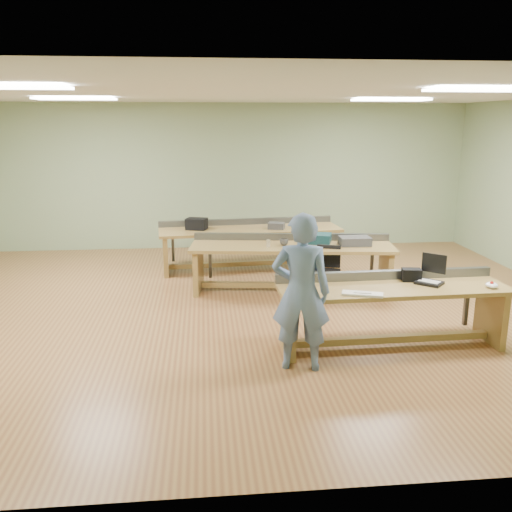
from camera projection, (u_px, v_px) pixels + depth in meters
name	position (u px, v px, depth m)	size (l,w,h in m)	color
floor	(246.00, 309.00, 7.83)	(10.00, 10.00, 0.00)	olive
ceiling	(245.00, 92.00, 7.10)	(10.00, 10.00, 0.00)	silver
wall_back	(230.00, 177.00, 11.32)	(10.00, 0.04, 3.00)	#8AA37C
wall_front	(292.00, 297.00, 3.60)	(10.00, 0.04, 3.00)	#8AA37C
fluor_panels	(245.00, 95.00, 7.10)	(6.20, 3.50, 0.03)	white
workbench_front	(392.00, 302.00, 6.41)	(2.73, 0.80, 0.86)	olive
workbench_mid	(292.00, 256.00, 8.54)	(3.24, 1.22, 0.86)	olive
workbench_back	(250.00, 238.00, 9.87)	(3.33, 1.15, 0.86)	olive
person	(301.00, 292.00, 5.76)	(0.63, 0.41, 1.73)	slate
laptop_base	(429.00, 283.00, 6.44)	(0.29, 0.24, 0.03)	black
laptop_screen	(434.00, 263.00, 6.48)	(0.29, 0.01, 0.23)	black
keyboard	(363.00, 294.00, 6.03)	(0.45, 0.15, 0.03)	silver
trackball_mouse	(492.00, 285.00, 6.29)	(0.13, 0.16, 0.07)	white
camera_bag	(411.00, 275.00, 6.55)	(0.22, 0.14, 0.15)	black
task_chair	(327.00, 280.00, 8.22)	(0.55, 0.55, 0.80)	black
parts_bin_teal	(317.00, 238.00, 8.59)	(0.43, 0.32, 0.15)	#12353B
parts_bin_grey	(355.00, 241.00, 8.46)	(0.47, 0.30, 0.13)	#39393B
mug	(284.00, 242.00, 8.44)	(0.13, 0.13, 0.10)	#39393B
drinks_can	(268.00, 243.00, 8.32)	(0.06, 0.06, 0.11)	silver
storage_box_back	(197.00, 224.00, 9.66)	(0.35, 0.25, 0.20)	black
tray_back	(276.00, 226.00, 9.72)	(0.28, 0.21, 0.11)	#39393B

